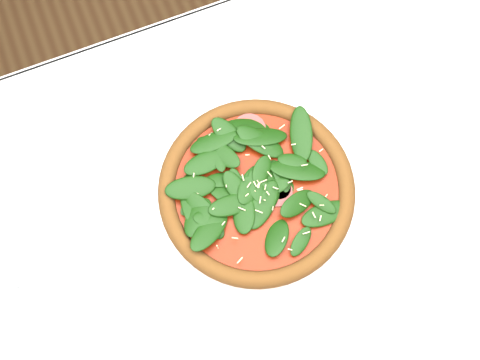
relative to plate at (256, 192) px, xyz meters
name	(u,v)px	position (x,y,z in m)	size (l,w,h in m)	color
ground	(244,267)	(-0.02, 0.00, -0.76)	(6.00, 6.00, 0.00)	brown
dining_table	(246,214)	(-0.02, 0.00, -0.11)	(1.21, 0.81, 0.75)	silver
plate	(256,192)	(0.00, 0.00, 0.00)	(0.39, 0.39, 0.02)	white
pizza	(257,188)	(0.00, 0.00, 0.02)	(0.44, 0.44, 0.04)	#9B5625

